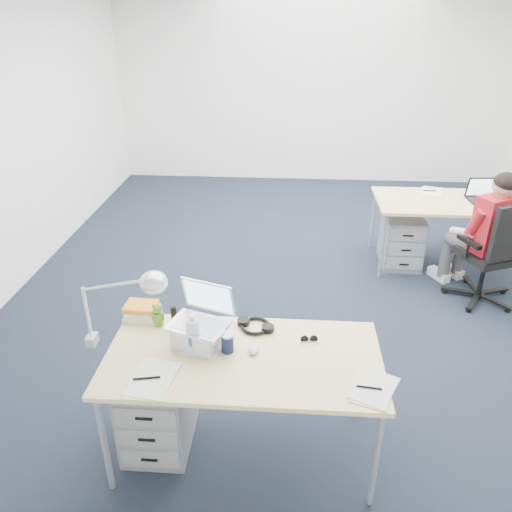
% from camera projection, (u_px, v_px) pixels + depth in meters
% --- Properties ---
extents(floor, '(7.00, 7.00, 0.00)m').
position_uv_depth(floor, '(320.00, 287.00, 5.02)').
color(floor, black).
rests_on(floor, ground).
extents(room, '(6.02, 7.02, 2.80)m').
position_uv_depth(room, '(331.00, 114.00, 4.25)').
color(room, white).
rests_on(room, ground).
extents(desk_near, '(1.60, 0.80, 0.73)m').
position_uv_depth(desk_near, '(243.00, 363.00, 2.90)').
color(desk_near, '#D6C27B').
rests_on(desk_near, ground).
extents(desk_far, '(1.60, 0.80, 0.73)m').
position_uv_depth(desk_far, '(454.00, 205.00, 5.18)').
color(desk_far, '#D6C27B').
rests_on(desk_far, ground).
extents(office_chair, '(0.85, 0.85, 1.04)m').
position_uv_depth(office_chair, '(486.00, 273.00, 4.68)').
color(office_chair, black).
rests_on(office_chair, ground).
extents(seated_person, '(0.61, 0.75, 1.25)m').
position_uv_depth(seated_person, '(480.00, 234.00, 4.68)').
color(seated_person, '#B11920').
rests_on(seated_person, ground).
extents(drawer_pedestal_near, '(0.40, 0.50, 0.55)m').
position_uv_depth(drawer_pedestal_near, '(158.00, 409.00, 3.14)').
color(drawer_pedestal_near, gray).
rests_on(drawer_pedestal_near, ground).
extents(drawer_pedestal_far, '(0.40, 0.50, 0.55)m').
position_uv_depth(drawer_pedestal_far, '(401.00, 240.00, 5.37)').
color(drawer_pedestal_far, gray).
rests_on(drawer_pedestal_far, ground).
extents(silver_laptop, '(0.41, 0.36, 0.36)m').
position_uv_depth(silver_laptop, '(198.00, 318.00, 2.91)').
color(silver_laptop, silver).
rests_on(silver_laptop, desk_near).
extents(wireless_keyboard, '(0.24, 0.10, 0.01)m').
position_uv_depth(wireless_keyboard, '(199.00, 350.00, 2.92)').
color(wireless_keyboard, white).
rests_on(wireless_keyboard, desk_near).
extents(computer_mouse, '(0.06, 0.10, 0.04)m').
position_uv_depth(computer_mouse, '(254.00, 349.00, 2.91)').
color(computer_mouse, white).
rests_on(computer_mouse, desk_near).
extents(headphones, '(0.30, 0.27, 0.04)m').
position_uv_depth(headphones, '(255.00, 325.00, 3.13)').
color(headphones, black).
rests_on(headphones, desk_near).
extents(can_koozie, '(0.10, 0.10, 0.12)m').
position_uv_depth(can_koozie, '(227.00, 343.00, 2.90)').
color(can_koozie, '#151E41').
rests_on(can_koozie, desk_near).
extents(water_bottle, '(0.09, 0.09, 0.25)m').
position_uv_depth(water_bottle, '(193.00, 334.00, 2.87)').
color(water_bottle, silver).
rests_on(water_bottle, desk_near).
extents(bear_figurine, '(0.10, 0.09, 0.15)m').
position_uv_depth(bear_figurine, '(158.00, 315.00, 3.13)').
color(bear_figurine, '#3B771F').
rests_on(bear_figurine, desk_near).
extents(book_stack, '(0.25, 0.21, 0.10)m').
position_uv_depth(book_stack, '(142.00, 311.00, 3.21)').
color(book_stack, silver).
rests_on(book_stack, desk_near).
extents(cordless_phone, '(0.04, 0.02, 0.13)m').
position_uv_depth(cordless_phone, '(174.00, 316.00, 3.14)').
color(cordless_phone, black).
rests_on(cordless_phone, desk_near).
extents(papers_left, '(0.25, 0.33, 0.01)m').
position_uv_depth(papers_left, '(151.00, 380.00, 2.69)').
color(papers_left, '#F4F58E').
rests_on(papers_left, desk_near).
extents(papers_right, '(0.30, 0.34, 0.01)m').
position_uv_depth(papers_right, '(373.00, 389.00, 2.63)').
color(papers_right, '#F4F58E').
rests_on(papers_right, desk_near).
extents(sunglasses, '(0.11, 0.06, 0.02)m').
position_uv_depth(sunglasses, '(309.00, 339.00, 3.01)').
color(sunglasses, black).
rests_on(sunglasses, desk_near).
extents(desk_lamp, '(0.49, 0.27, 0.53)m').
position_uv_depth(desk_lamp, '(113.00, 308.00, 2.85)').
color(desk_lamp, silver).
rests_on(desk_lamp, desk_near).
extents(dark_laptop, '(0.36, 0.35, 0.24)m').
position_uv_depth(dark_laptop, '(487.00, 190.00, 5.08)').
color(dark_laptop, black).
rests_on(dark_laptop, desk_far).
extents(far_cup, '(0.08, 0.08, 0.09)m').
position_uv_depth(far_cup, '(510.00, 194.00, 5.21)').
color(far_cup, white).
rests_on(far_cup, desk_far).
extents(far_papers, '(0.28, 0.34, 0.01)m').
position_uv_depth(far_papers, '(432.00, 192.00, 5.39)').
color(far_papers, white).
rests_on(far_papers, desk_far).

